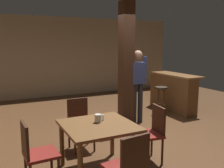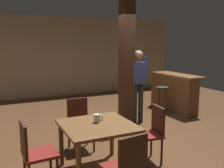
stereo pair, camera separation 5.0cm
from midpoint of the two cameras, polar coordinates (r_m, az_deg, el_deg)
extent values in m
plane|color=#4C301C|center=(5.45, 5.72, -10.92)|extent=(10.80, 10.80, 0.00)
cube|color=gray|center=(9.26, -9.08, 6.19)|extent=(8.00, 0.10, 2.80)
cube|color=#382114|center=(5.69, 3.01, 4.45)|extent=(0.28, 0.28, 2.80)
cube|color=brown|center=(3.63, -3.48, -9.48)|extent=(1.00, 1.00, 0.04)
cylinder|color=brown|center=(4.29, -0.28, -11.64)|extent=(0.07, 0.07, 0.69)
cylinder|color=brown|center=(4.02, -11.73, -13.34)|extent=(0.07, 0.07, 0.69)
cylinder|color=brown|center=(3.60, 5.98, -15.98)|extent=(0.07, 0.07, 0.69)
cube|color=maroon|center=(3.05, 2.46, -18.59)|extent=(0.47, 0.47, 0.04)
cube|color=#382114|center=(2.82, 4.84, -16.03)|extent=(0.38, 0.08, 0.45)
cube|color=maroon|center=(3.50, -16.29, -15.16)|extent=(0.44, 0.44, 0.04)
cube|color=#382114|center=(3.39, -19.71, -12.09)|extent=(0.05, 0.38, 0.45)
cylinder|color=#382114|center=(3.79, -14.05, -16.88)|extent=(0.04, 0.04, 0.43)
cylinder|color=#382114|center=(3.73, -19.51, -17.60)|extent=(0.04, 0.04, 0.43)
cube|color=maroon|center=(4.06, 7.73, -11.41)|extent=(0.47, 0.47, 0.04)
cube|color=#382114|center=(4.07, 10.25, -8.06)|extent=(0.08, 0.38, 0.45)
cylinder|color=#382114|center=(3.93, 6.47, -15.66)|extent=(0.04, 0.04, 0.43)
cylinder|color=#382114|center=(4.22, 4.38, -13.81)|extent=(0.04, 0.04, 0.43)
cylinder|color=#382114|center=(4.08, 11.07, -14.81)|extent=(0.04, 0.04, 0.43)
cylinder|color=#382114|center=(4.36, 8.73, -13.11)|extent=(0.04, 0.04, 0.43)
cube|color=maroon|center=(4.48, -7.37, -9.37)|extent=(0.42, 0.42, 0.04)
cube|color=#382114|center=(4.59, -8.19, -6.00)|extent=(0.38, 0.04, 0.45)
cylinder|color=#382114|center=(4.46, -4.39, -12.49)|extent=(0.04, 0.04, 0.43)
cylinder|color=#382114|center=(4.36, -8.80, -13.13)|extent=(0.04, 0.04, 0.43)
cylinder|color=#382114|center=(4.77, -5.96, -11.06)|extent=(0.04, 0.04, 0.43)
cylinder|color=#382114|center=(4.67, -10.09, -11.60)|extent=(0.04, 0.04, 0.43)
cylinder|color=beige|center=(3.69, -3.64, -7.84)|extent=(0.10, 0.10, 0.12)
cylinder|color=silver|center=(3.78, -2.49, -7.70)|extent=(0.03, 0.03, 0.09)
cube|color=navy|center=(5.81, 5.63, 2.52)|extent=(0.35, 0.22, 0.50)
sphere|color=#997056|center=(5.77, 5.70, 6.62)|extent=(0.22, 0.22, 0.21)
cylinder|color=#232328|center=(5.97, 6.20, -4.37)|extent=(0.13, 0.13, 0.95)
cylinder|color=#232328|center=(5.90, 4.83, -4.52)|extent=(0.13, 0.13, 0.95)
cylinder|color=navy|center=(5.88, 7.33, 4.05)|extent=(0.09, 0.09, 0.46)
cylinder|color=navy|center=(5.70, 3.93, 3.94)|extent=(0.09, 0.09, 0.46)
cube|color=brown|center=(7.19, 14.18, 2.06)|extent=(0.56, 1.60, 0.04)
cube|color=brown|center=(7.20, 13.41, -2.05)|extent=(0.36, 1.60, 0.99)
cylinder|color=#2D2319|center=(6.78, 10.98, -0.86)|extent=(0.33, 0.33, 0.05)
torus|color=#4C301C|center=(6.87, 10.86, -4.63)|extent=(0.23, 0.23, 0.02)
cylinder|color=#4C301C|center=(6.93, 10.36, -3.70)|extent=(0.03, 0.03, 0.68)
cylinder|color=#4C301C|center=(6.77, 11.43, -4.04)|extent=(0.03, 0.03, 0.68)
cylinder|color=#4C301C|center=(6.91, 11.59, -3.77)|extent=(0.03, 0.03, 0.68)
cylinder|color=#4C301C|center=(6.79, 10.17, -3.97)|extent=(0.03, 0.03, 0.68)
camera|label=1|loc=(0.03, -90.30, -0.05)|focal=40.00mm
camera|label=2|loc=(0.03, 89.70, 0.05)|focal=40.00mm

